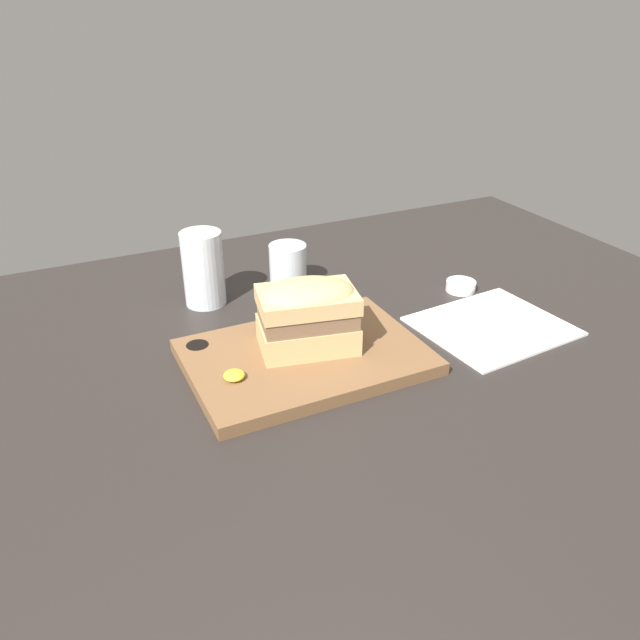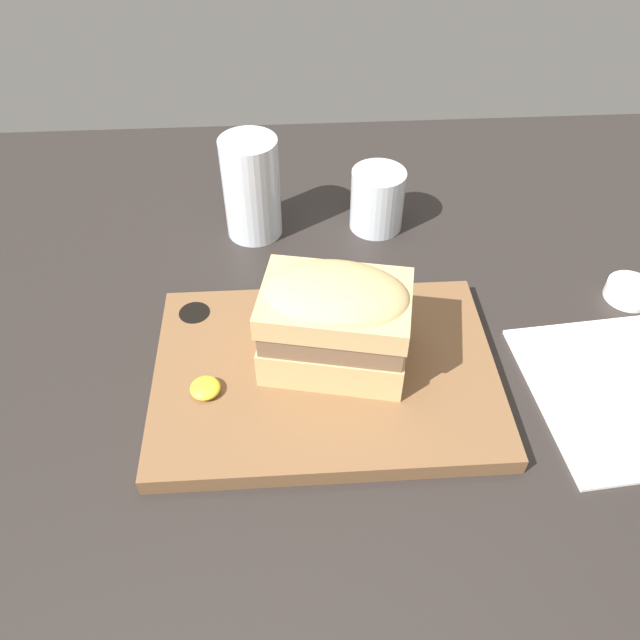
{
  "view_description": "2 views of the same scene",
  "coord_description": "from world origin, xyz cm",
  "px_view_note": "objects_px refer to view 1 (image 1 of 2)",
  "views": [
    {
      "loc": [
        -31.95,
        -65.69,
        49.48
      ],
      "look_at": [
        1.23,
        2.99,
        8.56
      ],
      "focal_mm": 35.0,
      "sensor_mm": 36.0,
      "label": 1
    },
    {
      "loc": [
        -3.87,
        -35.84,
        49.86
      ],
      "look_at": [
        -1.33,
        5.42,
        8.28
      ],
      "focal_mm": 35.0,
      "sensor_mm": 36.0,
      "label": 2
    }
  ],
  "objects_px": {
    "sandwich": "(305,313)",
    "wine_glass": "(288,268)",
    "condiment_dish": "(461,286)",
    "serving_board": "(305,357)",
    "water_glass": "(204,273)",
    "napkin": "(492,326)"
  },
  "relations": [
    {
      "from": "sandwich",
      "to": "wine_glass",
      "type": "relative_size",
      "value": 1.95
    },
    {
      "from": "condiment_dish",
      "to": "serving_board",
      "type": "bearing_deg",
      "value": -164.32
    },
    {
      "from": "serving_board",
      "to": "water_glass",
      "type": "xyz_separation_m",
      "value": [
        -0.07,
        0.25,
        0.05
      ]
    },
    {
      "from": "water_glass",
      "to": "napkin",
      "type": "xyz_separation_m",
      "value": [
        0.38,
        -0.28,
        -0.05
      ]
    },
    {
      "from": "napkin",
      "to": "condiment_dish",
      "type": "xyz_separation_m",
      "value": [
        0.04,
        0.13,
        0.01
      ]
    },
    {
      "from": "water_glass",
      "to": "serving_board",
      "type": "bearing_deg",
      "value": -73.94
    },
    {
      "from": "serving_board",
      "to": "wine_glass",
      "type": "xyz_separation_m",
      "value": [
        0.08,
        0.25,
        0.02
      ]
    },
    {
      "from": "napkin",
      "to": "wine_glass",
      "type": "bearing_deg",
      "value": 128.96
    },
    {
      "from": "sandwich",
      "to": "wine_glass",
      "type": "xyz_separation_m",
      "value": [
        0.07,
        0.24,
        -0.04
      ]
    },
    {
      "from": "sandwich",
      "to": "wine_glass",
      "type": "height_order",
      "value": "sandwich"
    },
    {
      "from": "wine_glass",
      "to": "water_glass",
      "type": "bearing_deg",
      "value": -179.18
    },
    {
      "from": "serving_board",
      "to": "sandwich",
      "type": "bearing_deg",
      "value": 57.05
    },
    {
      "from": "serving_board",
      "to": "wine_glass",
      "type": "distance_m",
      "value": 0.26
    },
    {
      "from": "sandwich",
      "to": "napkin",
      "type": "relative_size",
      "value": 0.65
    },
    {
      "from": "wine_glass",
      "to": "napkin",
      "type": "bearing_deg",
      "value": -51.04
    },
    {
      "from": "water_glass",
      "to": "condiment_dish",
      "type": "distance_m",
      "value": 0.45
    },
    {
      "from": "serving_board",
      "to": "sandwich",
      "type": "height_order",
      "value": "sandwich"
    },
    {
      "from": "water_glass",
      "to": "wine_glass",
      "type": "height_order",
      "value": "water_glass"
    },
    {
      "from": "sandwich",
      "to": "wine_glass",
      "type": "bearing_deg",
      "value": 72.58
    },
    {
      "from": "wine_glass",
      "to": "condiment_dish",
      "type": "distance_m",
      "value": 0.31
    },
    {
      "from": "serving_board",
      "to": "sandwich",
      "type": "distance_m",
      "value": 0.07
    },
    {
      "from": "wine_glass",
      "to": "condiment_dish",
      "type": "relative_size",
      "value": 1.49
    }
  ]
}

